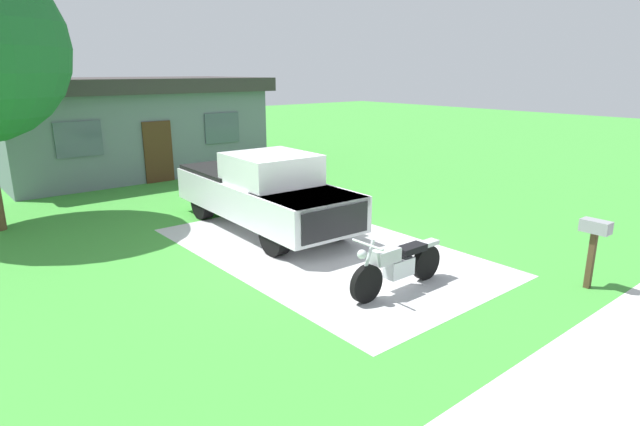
{
  "coord_description": "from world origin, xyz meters",
  "views": [
    {
      "loc": [
        -6.76,
        -8.08,
        3.77
      ],
      "look_at": [
        -0.17,
        -0.13,
        0.9
      ],
      "focal_mm": 28.88,
      "sensor_mm": 36.0,
      "label": 1
    }
  ],
  "objects_px": {
    "neighbor_house": "(130,125)",
    "mailbox": "(594,236)",
    "pickup_truck": "(262,190)",
    "motorcycle": "(397,265)"
  },
  "relations": [
    {
      "from": "neighbor_house",
      "to": "mailbox",
      "type": "bearing_deg",
      "value": -82.3
    },
    {
      "from": "pickup_truck",
      "to": "neighbor_house",
      "type": "distance_m",
      "value": 9.41
    },
    {
      "from": "motorcycle",
      "to": "pickup_truck",
      "type": "relative_size",
      "value": 0.39
    },
    {
      "from": "motorcycle",
      "to": "mailbox",
      "type": "height_order",
      "value": "mailbox"
    },
    {
      "from": "pickup_truck",
      "to": "motorcycle",
      "type": "bearing_deg",
      "value": -93.27
    },
    {
      "from": "motorcycle",
      "to": "mailbox",
      "type": "xyz_separation_m",
      "value": [
        2.72,
        -2.11,
        0.51
      ]
    },
    {
      "from": "motorcycle",
      "to": "mailbox",
      "type": "bearing_deg",
      "value": -37.84
    },
    {
      "from": "motorcycle",
      "to": "neighbor_house",
      "type": "relative_size",
      "value": 0.23
    },
    {
      "from": "pickup_truck",
      "to": "mailbox",
      "type": "bearing_deg",
      "value": -70.13
    },
    {
      "from": "mailbox",
      "to": "motorcycle",
      "type": "bearing_deg",
      "value": 142.16
    }
  ]
}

